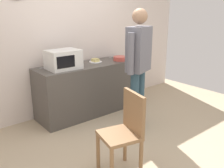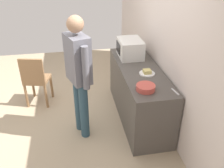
# 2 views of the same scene
# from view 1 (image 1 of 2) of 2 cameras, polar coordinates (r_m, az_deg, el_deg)

# --- Properties ---
(ground_plane) EXTENTS (6.00, 6.00, 0.00)m
(ground_plane) POSITION_cam_1_polar(r_m,az_deg,el_deg) (3.61, 3.68, -13.00)
(ground_plane) COLOR tan
(back_wall) EXTENTS (5.40, 0.13, 2.60)m
(back_wall) POSITION_cam_1_polar(r_m,az_deg,el_deg) (4.45, -10.37, 10.30)
(back_wall) COLOR silver
(back_wall) RESTS_ON ground_plane
(kitchen_counter) EXTENTS (1.84, 0.62, 0.88)m
(kitchen_counter) POSITION_cam_1_polar(r_m,az_deg,el_deg) (4.41, -5.35, -1.05)
(kitchen_counter) COLOR #4C4742
(kitchen_counter) RESTS_ON ground_plane
(microwave) EXTENTS (0.50, 0.39, 0.30)m
(microwave) POSITION_cam_1_polar(r_m,az_deg,el_deg) (3.98, -11.12, 5.55)
(microwave) COLOR silver
(microwave) RESTS_ON kitchen_counter
(sandwich_plate) EXTENTS (0.23, 0.23, 0.07)m
(sandwich_plate) POSITION_cam_1_polar(r_m,az_deg,el_deg) (4.43, -3.85, 5.28)
(sandwich_plate) COLOR white
(sandwich_plate) RESTS_ON kitchen_counter
(salad_bowl) EXTENTS (0.25, 0.25, 0.07)m
(salad_bowl) POSITION_cam_1_polar(r_m,az_deg,el_deg) (4.58, 1.90, 5.89)
(salad_bowl) COLOR #C64C42
(salad_bowl) RESTS_ON kitchen_counter
(fork_utensil) EXTENTS (0.17, 0.05, 0.01)m
(fork_utensil) POSITION_cam_1_polar(r_m,az_deg,el_deg) (4.93, 0.08, 6.30)
(fork_utensil) COLOR silver
(fork_utensil) RESTS_ON kitchen_counter
(spoon_utensil) EXTENTS (0.17, 0.04, 0.01)m
(spoon_utensil) POSITION_cam_1_polar(r_m,az_deg,el_deg) (4.15, -15.28, 3.68)
(spoon_utensil) COLOR silver
(spoon_utensil) RESTS_ON kitchen_counter
(person_standing) EXTENTS (0.56, 0.36, 1.81)m
(person_standing) POSITION_cam_1_polar(r_m,az_deg,el_deg) (3.70, 6.10, 5.35)
(person_standing) COLOR #2C4A5C
(person_standing) RESTS_ON ground_plane
(wooden_chair) EXTENTS (0.48, 0.48, 0.94)m
(wooden_chair) POSITION_cam_1_polar(r_m,az_deg,el_deg) (2.78, 3.06, -10.42)
(wooden_chair) COLOR olive
(wooden_chair) RESTS_ON ground_plane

